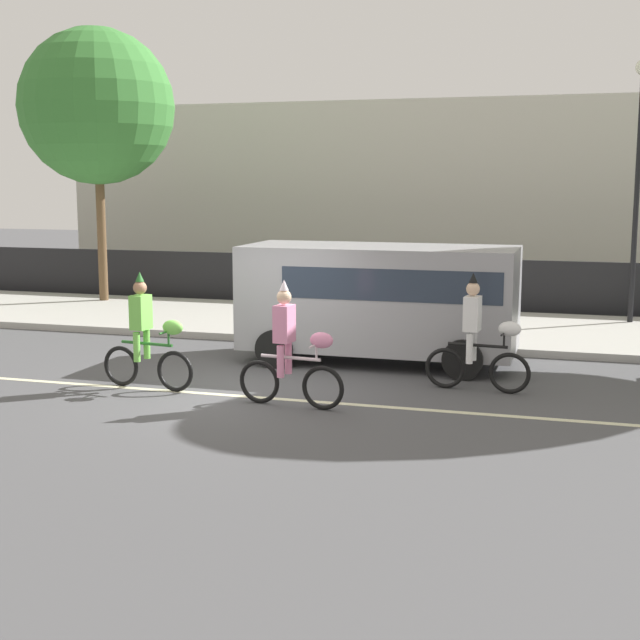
{
  "coord_description": "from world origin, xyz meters",
  "views": [
    {
      "loc": [
        5.23,
        -13.25,
        3.39
      ],
      "look_at": [
        0.88,
        1.2,
        1.0
      ],
      "focal_mm": 50.0,
      "sensor_mm": 36.0,
      "label": 1
    }
  ],
  "objects_px": {
    "street_lamp_post": "(639,152)",
    "parked_van_grey": "(383,295)",
    "parade_cyclist_lime": "(147,338)",
    "parade_cyclist_pink": "(291,352)",
    "parade_cyclist_zebra": "(479,340)"
  },
  "relations": [
    {
      "from": "street_lamp_post",
      "to": "parked_van_grey",
      "type": "bearing_deg",
      "value": -130.19
    },
    {
      "from": "parade_cyclist_zebra",
      "to": "parked_van_grey",
      "type": "xyz_separation_m",
      "value": [
        -1.97,
        1.75,
        0.44
      ]
    },
    {
      "from": "parade_cyclist_lime",
      "to": "parade_cyclist_zebra",
      "type": "height_order",
      "value": "same"
    },
    {
      "from": "parade_cyclist_pink",
      "to": "parked_van_grey",
      "type": "distance_m",
      "value": 3.65
    },
    {
      "from": "parade_cyclist_lime",
      "to": "parade_cyclist_pink",
      "type": "height_order",
      "value": "same"
    },
    {
      "from": "parade_cyclist_lime",
      "to": "parked_van_grey",
      "type": "distance_m",
      "value": 4.51
    },
    {
      "from": "parade_cyclist_lime",
      "to": "street_lamp_post",
      "type": "relative_size",
      "value": 0.33
    },
    {
      "from": "parade_cyclist_zebra",
      "to": "street_lamp_post",
      "type": "height_order",
      "value": "street_lamp_post"
    },
    {
      "from": "street_lamp_post",
      "to": "parade_cyclist_pink",
      "type": "bearing_deg",
      "value": -119.91
    },
    {
      "from": "parked_van_grey",
      "to": "parade_cyclist_zebra",
      "type": "bearing_deg",
      "value": -41.65
    },
    {
      "from": "street_lamp_post",
      "to": "parade_cyclist_zebra",
      "type": "bearing_deg",
      "value": -110.01
    },
    {
      "from": "parade_cyclist_lime",
      "to": "parked_van_grey",
      "type": "relative_size",
      "value": 0.38
    },
    {
      "from": "parked_van_grey",
      "to": "street_lamp_post",
      "type": "xyz_separation_m",
      "value": [
        4.59,
        5.43,
        2.71
      ]
    },
    {
      "from": "parade_cyclist_lime",
      "to": "parade_cyclist_pink",
      "type": "xyz_separation_m",
      "value": [
        2.61,
        -0.42,
        0.0
      ]
    },
    {
      "from": "parade_cyclist_pink",
      "to": "street_lamp_post",
      "type": "bearing_deg",
      "value": 60.09
    }
  ]
}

